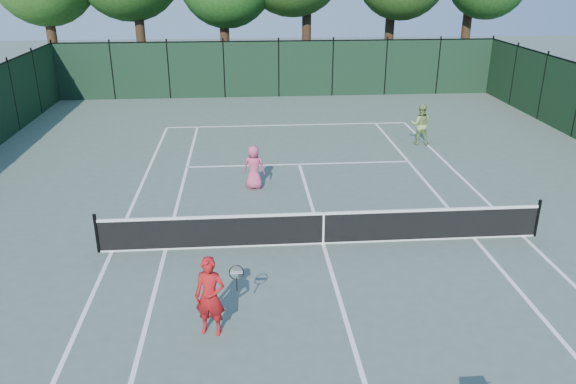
{
  "coord_description": "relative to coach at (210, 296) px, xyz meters",
  "views": [
    {
      "loc": [
        -1.98,
        -13.12,
        6.85
      ],
      "look_at": [
        -0.85,
        1.0,
        1.1
      ],
      "focal_mm": 35.0,
      "sensor_mm": 36.0,
      "label": 1
    }
  ],
  "objects": [
    {
      "name": "fence_far",
      "position": [
        2.75,
        21.65,
        0.66
      ],
      "size": [
        24.0,
        0.05,
        3.0
      ],
      "primitive_type": "cube",
      "color": "black",
      "rests_on": "ground"
    },
    {
      "name": "sideline_singles_left",
      "position": [
        -1.37,
        3.65,
        -0.84
      ],
      "size": [
        0.1,
        23.77,
        0.01
      ],
      "primitive_type": "cube",
      "color": "white",
      "rests_on": "ground"
    },
    {
      "name": "ground",
      "position": [
        2.75,
        3.65,
        -0.84
      ],
      "size": [
        90.0,
        90.0,
        0.0
      ],
      "primitive_type": "plane",
      "color": "#4C5D52",
      "rests_on": "ground"
    },
    {
      "name": "sideline_doubles_left",
      "position": [
        -2.74,
        3.65,
        -0.84
      ],
      "size": [
        0.1,
        23.77,
        0.01
      ],
      "primitive_type": "cube",
      "color": "white",
      "rests_on": "ground"
    },
    {
      "name": "service_line_far",
      "position": [
        2.75,
        10.05,
        -0.84
      ],
      "size": [
        8.23,
        0.1,
        0.01
      ],
      "primitive_type": "cube",
      "color": "white",
      "rests_on": "ground"
    },
    {
      "name": "player_green",
      "position": [
        7.9,
        12.17,
        -0.0
      ],
      "size": [
        0.93,
        0.8,
        1.67
      ],
      "rotation": [
        0.0,
        0.0,
        2.91
      ],
      "color": "#89AB55",
      "rests_on": "ground"
    },
    {
      "name": "coach",
      "position": [
        0.0,
        0.0,
        0.0
      ],
      "size": [
        1.02,
        0.55,
        1.67
      ],
      "rotation": [
        0.0,
        0.0,
        -0.25
      ],
      "color": "#B51417",
      "rests_on": "ground"
    },
    {
      "name": "center_service_line",
      "position": [
        2.75,
        3.65,
        -0.84
      ],
      "size": [
        0.1,
        12.8,
        0.01
      ],
      "primitive_type": "cube",
      "color": "white",
      "rests_on": "ground"
    },
    {
      "name": "tennis_net",
      "position": [
        2.75,
        3.65,
        -0.36
      ],
      "size": [
        11.69,
        0.09,
        1.06
      ],
      "color": "black",
      "rests_on": "ground"
    },
    {
      "name": "player_pink",
      "position": [
        1.03,
        7.8,
        -0.11
      ],
      "size": [
        0.79,
        0.6,
        1.46
      ],
      "rotation": [
        0.0,
        0.0,
        2.93
      ],
      "color": "#D64B74",
      "rests_on": "ground"
    },
    {
      "name": "sideline_doubles_right",
      "position": [
        8.23,
        3.65,
        -0.84
      ],
      "size": [
        0.1,
        23.77,
        0.01
      ],
      "primitive_type": "cube",
      "color": "white",
      "rests_on": "ground"
    },
    {
      "name": "sideline_singles_right",
      "position": [
        6.86,
        3.65,
        -0.84
      ],
      "size": [
        0.1,
        23.77,
        0.01
      ],
      "primitive_type": "cube",
      "color": "white",
      "rests_on": "ground"
    },
    {
      "name": "loose_ball_midcourt",
      "position": [
        0.38,
        2.32,
        -0.8
      ],
      "size": [
        0.07,
        0.07,
        0.07
      ],
      "primitive_type": "sphere",
      "color": "#D3ED30",
      "rests_on": "ground"
    },
    {
      "name": "baseline_far",
      "position": [
        2.75,
        15.53,
        -0.84
      ],
      "size": [
        10.97,
        0.1,
        0.01
      ],
      "primitive_type": "cube",
      "color": "white",
      "rests_on": "ground"
    }
  ]
}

